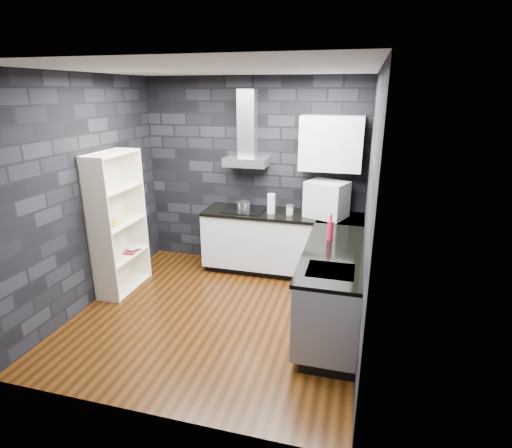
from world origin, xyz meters
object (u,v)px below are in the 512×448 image
at_px(pot, 244,207).
at_px(glass_vase, 271,204).
at_px(storage_jar, 290,210).
at_px(utensil_crock, 305,211).
at_px(fruit_bowl, 114,223).
at_px(appliance_garage, 327,200).
at_px(bookshelf, 118,224).
at_px(red_bottle, 330,231).

bearing_deg(pot, glass_vase, 3.91).
xyz_separation_m(glass_vase, storage_jar, (0.26, 0.01, -0.08)).
height_order(glass_vase, utensil_crock, glass_vase).
bearing_deg(glass_vase, pot, -176.09).
bearing_deg(utensil_crock, fruit_bowl, -155.04).
bearing_deg(glass_vase, fruit_bowl, -149.94).
bearing_deg(storage_jar, appliance_garage, 3.21).
bearing_deg(bookshelf, fruit_bowl, -96.30).
relative_size(storage_jar, red_bottle, 0.52).
bearing_deg(utensil_crock, pot, -177.22).
bearing_deg(appliance_garage, bookshelf, -137.04).
bearing_deg(glass_vase, red_bottle, -44.17).
bearing_deg(red_bottle, appliance_garage, 98.16).
xyz_separation_m(bookshelf, fruit_bowl, (0.00, -0.09, 0.04)).
xyz_separation_m(red_bottle, bookshelf, (-2.64, -0.10, -0.11)).
bearing_deg(pot, red_bottle, -33.04).
relative_size(glass_vase, storage_jar, 2.33).
xyz_separation_m(pot, fruit_bowl, (-1.39, -1.00, -0.03)).
distance_m(glass_vase, storage_jar, 0.27).
distance_m(utensil_crock, appliance_garage, 0.32).
bearing_deg(utensil_crock, storage_jar, -178.29).
relative_size(glass_vase, appliance_garage, 0.54).
height_order(storage_jar, fruit_bowl, storage_jar).
bearing_deg(glass_vase, utensil_crock, 1.83).
relative_size(storage_jar, fruit_bowl, 0.58).
bearing_deg(glass_vase, appliance_garage, 2.76).
relative_size(utensil_crock, appliance_garage, 0.24).
height_order(glass_vase, red_bottle, glass_vase).
xyz_separation_m(storage_jar, utensil_crock, (0.21, 0.01, 0.00)).
height_order(utensil_crock, bookshelf, bookshelf).
height_order(utensil_crock, fruit_bowl, utensil_crock).
height_order(glass_vase, fruit_bowl, glass_vase).
xyz_separation_m(appliance_garage, fruit_bowl, (-2.52, -1.06, -0.19)).
bearing_deg(bookshelf, pot, 27.10).
relative_size(utensil_crock, fruit_bowl, 0.59).
height_order(pot, appliance_garage, appliance_garage).
height_order(bookshelf, fruit_bowl, bookshelf).
bearing_deg(fruit_bowl, red_bottle, 3.99).
xyz_separation_m(pot, glass_vase, (0.39, 0.03, 0.07)).
xyz_separation_m(utensil_crock, appliance_garage, (0.28, 0.02, 0.17)).
distance_m(pot, appliance_garage, 1.14).
bearing_deg(red_bottle, storage_jar, 125.65).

